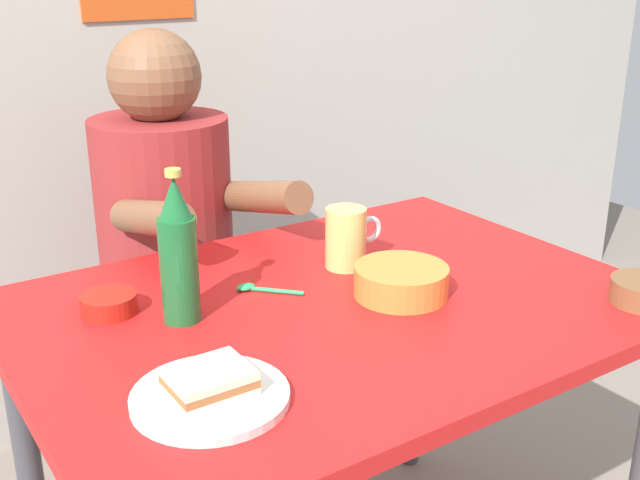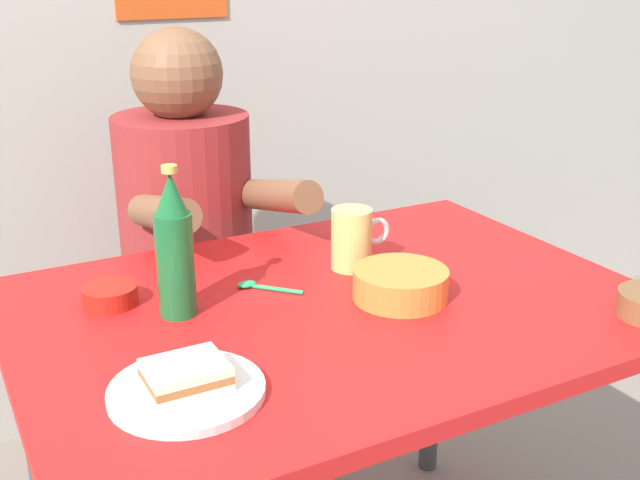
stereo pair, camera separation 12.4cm
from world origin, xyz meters
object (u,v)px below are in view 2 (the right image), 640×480
object	(u,v)px
person_seated	(186,201)
soup_bowl_orange	(401,283)
sandwich	(186,375)
beer_bottle	(175,249)
stool	(195,354)
plate_orange	(187,391)
dining_table	(333,348)
beer_mug	(353,239)

from	to	relation	value
person_seated	soup_bowl_orange	distance (m)	0.69
sandwich	beer_bottle	xyz separation A→B (m)	(0.07, 0.26, 0.09)
stool	soup_bowl_orange	bearing A→B (deg)	-75.93
plate_orange	sandwich	distance (m)	0.02
stool	sandwich	distance (m)	0.95
dining_table	soup_bowl_orange	world-z (taller)	soup_bowl_orange
soup_bowl_orange	sandwich	bearing A→B (deg)	-163.48
beer_mug	beer_bottle	size ratio (longest dim) A/B	0.48
person_seated	beer_bottle	xyz separation A→B (m)	(-0.20, -0.54, 0.09)
dining_table	beer_bottle	bearing A→B (deg)	162.50
beer_mug	soup_bowl_orange	bearing A→B (deg)	-89.77
person_seated	beer_mug	bearing A→B (deg)	-71.26
beer_mug	soup_bowl_orange	distance (m)	0.17
sandwich	soup_bowl_orange	world-z (taller)	soup_bowl_orange
dining_table	beer_mug	bearing A→B (deg)	47.78
sandwich	dining_table	bearing A→B (deg)	28.00
dining_table	stool	xyz separation A→B (m)	(-0.06, 0.63, -0.30)
stool	beer_mug	distance (m)	0.70
plate_orange	beer_bottle	distance (m)	0.29
dining_table	beer_bottle	size ratio (longest dim) A/B	4.20
person_seated	beer_bottle	world-z (taller)	person_seated
dining_table	plate_orange	xyz separation A→B (m)	(-0.33, -0.18, 0.10)
person_seated	dining_table	bearing A→B (deg)	-84.70
person_seated	stool	bearing A→B (deg)	90.00
plate_orange	sandwich	size ratio (longest dim) A/B	2.00
person_seated	sandwich	distance (m)	0.84
stool	person_seated	world-z (taller)	person_seated
plate_orange	beer_mug	bearing A→B (deg)	34.00
beer_bottle	soup_bowl_orange	size ratio (longest dim) A/B	1.54
plate_orange	beer_bottle	bearing A→B (deg)	73.83
dining_table	beer_bottle	distance (m)	0.34
plate_orange	beer_mug	size ratio (longest dim) A/B	1.75
dining_table	stool	size ratio (longest dim) A/B	2.44
person_seated	soup_bowl_orange	world-z (taller)	person_seated
stool	beer_bottle	bearing A→B (deg)	-110.05
plate_orange	beer_bottle	size ratio (longest dim) A/B	0.84
sandwich	soup_bowl_orange	size ratio (longest dim) A/B	0.65
stool	sandwich	size ratio (longest dim) A/B	4.09
beer_mug	beer_bottle	bearing A→B (deg)	-173.64
sandwich	person_seated	bearing A→B (deg)	70.93
stool	plate_orange	distance (m)	0.94
dining_table	person_seated	world-z (taller)	person_seated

